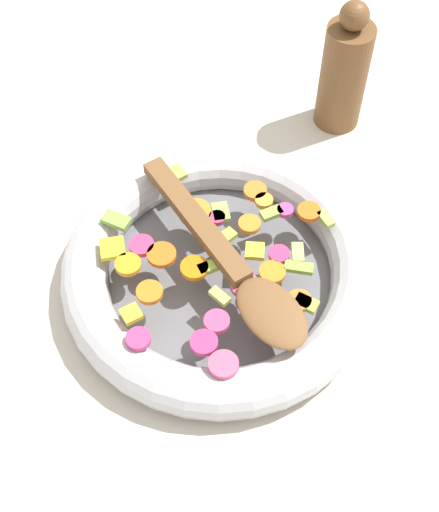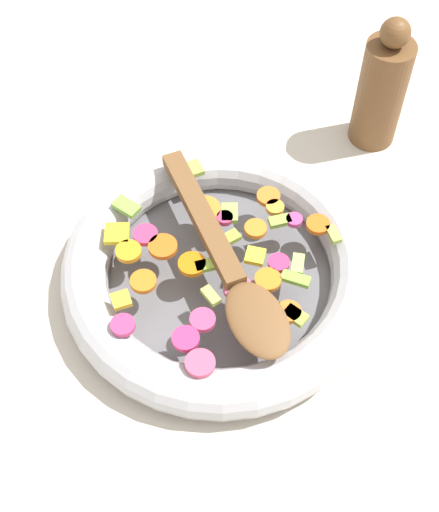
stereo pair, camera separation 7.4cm
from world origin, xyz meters
name	(u,v)px [view 2 (the right image)]	position (x,y,z in m)	size (l,w,h in m)	color
ground_plane	(219,282)	(0.00, 0.00, 0.00)	(4.00, 4.00, 0.00)	beige
skillet	(219,271)	(0.00, 0.00, 0.02)	(0.34, 0.34, 0.05)	slate
chopped_vegetables	(215,260)	(-0.01, 0.01, 0.05)	(0.25, 0.27, 0.01)	orange
wooden_spoon	(231,271)	(-0.03, 0.00, 0.06)	(0.27, 0.06, 0.01)	brown
pepper_mill	(382,89)	(0.13, -0.27, 0.08)	(0.06, 0.06, 0.18)	brown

